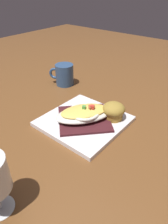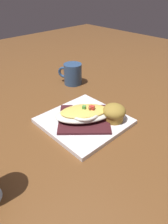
% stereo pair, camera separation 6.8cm
% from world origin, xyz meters
% --- Properties ---
extents(ground_plane, '(2.60, 2.60, 0.00)m').
position_xyz_m(ground_plane, '(0.00, 0.00, 0.00)').
color(ground_plane, brown).
extents(square_plate, '(0.26, 0.26, 0.01)m').
position_xyz_m(square_plate, '(0.00, 0.00, 0.01)').
color(square_plate, white).
rests_on(square_plate, ground_plane).
extents(folded_napkin, '(0.24, 0.24, 0.01)m').
position_xyz_m(folded_napkin, '(0.00, 0.00, 0.02)').
color(folded_napkin, '#40171C').
rests_on(folded_napkin, square_plate).
extents(gratin_dish, '(0.19, 0.22, 0.05)m').
position_xyz_m(gratin_dish, '(0.00, 0.00, 0.04)').
color(gratin_dish, silver).
rests_on(gratin_dish, folded_napkin).
extents(muffin, '(0.08, 0.08, 0.06)m').
position_xyz_m(muffin, '(0.07, 0.07, 0.04)').
color(muffin, '#A4772C').
rests_on(muffin, square_plate).
extents(coffee_mug, '(0.11, 0.08, 0.09)m').
position_xyz_m(coffee_mug, '(-0.26, 0.18, 0.04)').
color(coffee_mug, '#2E4B75').
rests_on(coffee_mug, ground_plane).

